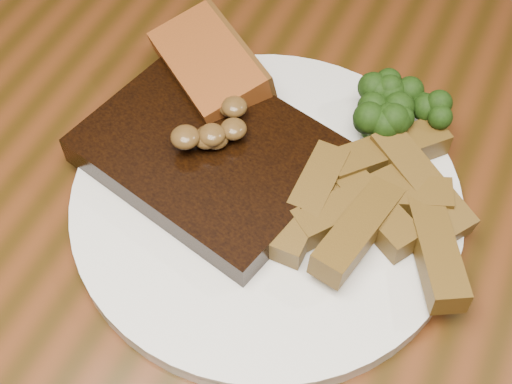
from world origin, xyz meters
TOP-DOWN VIEW (x-y plane):
  - dining_table at (0.00, 0.00)m, footprint 1.60×0.90m
  - plate at (-0.02, 0.03)m, footprint 0.36×0.36m
  - steak at (-0.07, 0.04)m, footprint 0.21×0.17m
  - steak_bone at (-0.07, -0.02)m, footprint 0.14×0.04m
  - mushroom_pile at (-0.07, 0.04)m, footprint 0.06×0.06m
  - garlic_bread at (-0.10, 0.11)m, footprint 0.12×0.11m
  - potato_wedges at (0.06, 0.04)m, footprint 0.13×0.13m
  - broccoli_cluster at (0.05, 0.12)m, footprint 0.07×0.07m

SIDE VIEW (x-z plane):
  - dining_table at x=0.00m, z-range 0.28..1.03m
  - plate at x=-0.02m, z-range 0.75..0.76m
  - steak_bone at x=-0.07m, z-range 0.76..0.78m
  - garlic_bread at x=-0.10m, z-range 0.76..0.78m
  - potato_wedges at x=0.06m, z-range 0.76..0.79m
  - steak at x=-0.07m, z-range 0.76..0.79m
  - broccoli_cluster at x=0.05m, z-range 0.76..0.80m
  - mushroom_pile at x=-0.07m, z-range 0.79..0.82m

